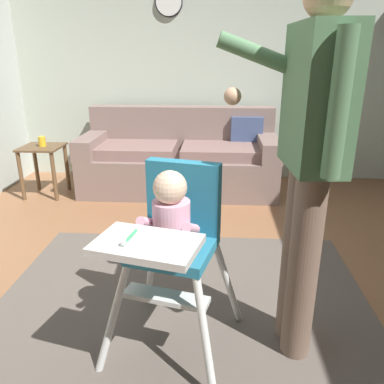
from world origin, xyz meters
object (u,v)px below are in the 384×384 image
(adult_standing, at_px, (309,160))
(sippy_cup, at_px, (42,141))
(side_table, at_px, (43,160))
(wall_clock, at_px, (169,2))
(high_chair, at_px, (173,228))
(couch, at_px, (181,159))

(adult_standing, bearing_deg, sippy_cup, -47.98)
(side_table, distance_m, wall_clock, 2.12)
(side_table, bearing_deg, high_chair, -53.16)
(adult_standing, bearing_deg, wall_clock, -75.85)
(side_table, bearing_deg, wall_clock, 32.04)
(high_chair, bearing_deg, side_table, -129.32)
(couch, relative_size, side_table, 3.95)
(side_table, distance_m, sippy_cup, 0.19)
(couch, bearing_deg, high_chair, 4.64)
(adult_standing, bearing_deg, side_table, -47.80)
(couch, xyz_separation_m, adult_standing, (0.79, -2.38, 0.64))
(high_chair, height_order, sippy_cup, high_chair)
(high_chair, bearing_deg, wall_clock, -159.23)
(high_chair, height_order, side_table, high_chair)
(side_table, height_order, sippy_cup, sippy_cup)
(sippy_cup, bearing_deg, side_table, 180.00)
(side_table, xyz_separation_m, sippy_cup, (0.01, 0.00, 0.19))
(couch, relative_size, adult_standing, 1.20)
(wall_clock, bearing_deg, high_chair, -83.07)
(side_table, bearing_deg, sippy_cup, 0.00)
(adult_standing, relative_size, side_table, 3.28)
(side_table, bearing_deg, couch, 12.06)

